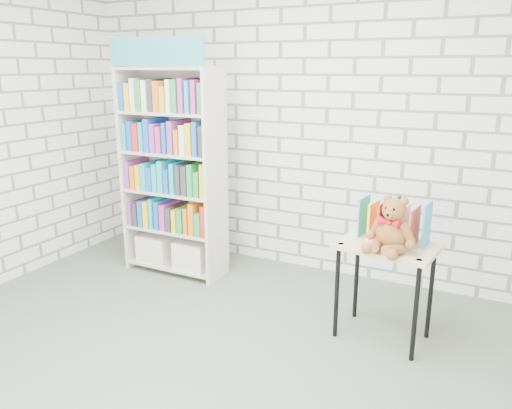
% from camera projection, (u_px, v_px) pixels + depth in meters
% --- Properties ---
extents(ground, '(4.50, 4.50, 0.00)m').
position_uv_depth(ground, '(184.00, 370.00, 3.24)').
color(ground, '#535C4E').
rests_on(ground, ground).
extents(room_shell, '(4.52, 4.02, 2.81)m').
position_uv_depth(room_shell, '(172.00, 88.00, 2.77)').
color(room_shell, silver).
rests_on(room_shell, ground).
extents(bookshelf, '(0.95, 0.37, 2.14)m').
position_uv_depth(bookshelf, '(173.00, 171.00, 4.58)').
color(bookshelf, beige).
rests_on(bookshelf, ground).
extents(display_table, '(0.72, 0.54, 0.71)m').
position_uv_depth(display_table, '(386.00, 258.00, 3.48)').
color(display_table, tan).
rests_on(display_table, ground).
extents(table_books, '(0.49, 0.26, 0.28)m').
position_uv_depth(table_books, '(394.00, 221.00, 3.50)').
color(table_books, teal).
rests_on(table_books, display_table).
extents(teddy_bear, '(0.34, 0.33, 0.37)m').
position_uv_depth(teddy_bear, '(392.00, 229.00, 3.30)').
color(teddy_bear, brown).
rests_on(teddy_bear, display_table).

